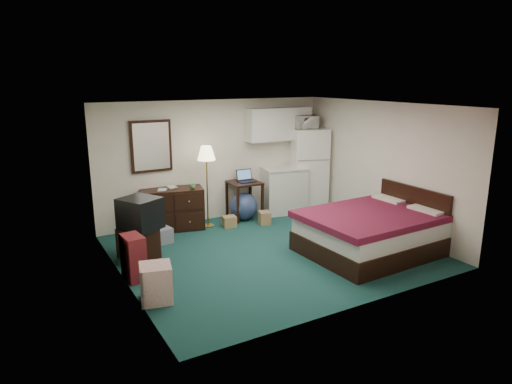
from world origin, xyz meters
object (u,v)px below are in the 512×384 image
desk (244,200)px  fridge (308,169)px  dresser (172,209)px  floor_lamp (207,187)px  tv_stand (138,243)px  suitcase (134,258)px  kitchen_counter (283,190)px  bed (371,233)px

desk → fridge: fridge is taller
dresser → floor_lamp: floor_lamp is taller
floor_lamp → tv_stand: size_ratio=2.96×
floor_lamp → fridge: bearing=2.0°
suitcase → tv_stand: bearing=64.6°
fridge → suitcase: fridge is taller
fridge → suitcase: bearing=-139.4°
tv_stand → kitchen_counter: bearing=-1.3°
dresser → suitcase: (-1.28, -1.94, -0.07)m
bed → fridge: bearing=74.5°
kitchen_counter → fridge: (0.63, -0.03, 0.43)m
dresser → floor_lamp: 0.82m
desk → suitcase: size_ratio=1.16×
suitcase → kitchen_counter: bearing=20.4°
fridge → bed: 2.90m
dresser → kitchen_counter: 2.57m
bed → suitcase: 3.94m
bed → suitcase: size_ratio=3.21×
fridge → tv_stand: bearing=-147.6°
dresser → desk: dresser is taller
bed → floor_lamp: bearing=122.7°
desk → kitchen_counter: 0.98m
tv_stand → floor_lamp: bearing=11.7°
desk → fridge: (1.61, -0.05, 0.52)m
fridge → bed: size_ratio=0.83×
desk → kitchen_counter: (0.97, -0.02, 0.09)m
kitchen_counter → bed: kitchen_counter is taller
desk → floor_lamp: bearing=-168.9°
floor_lamp → kitchen_counter: floor_lamp is taller
suitcase → desk: bearing=27.8°
bed → tv_stand: bed is taller
dresser → tv_stand: size_ratio=2.18×
desk → tv_stand: size_ratio=1.44×
floor_lamp → fridge: 2.52m
bed → tv_stand: size_ratio=3.98×
suitcase → floor_lamp: bearing=36.2°
dresser → suitcase: dresser is taller
bed → tv_stand: (-3.54, 1.71, -0.10)m
floor_lamp → suitcase: floor_lamp is taller
dresser → fridge: fridge is taller
desk → tv_stand: (-2.59, -1.11, -0.14)m
floor_lamp → fridge: size_ratio=0.89×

